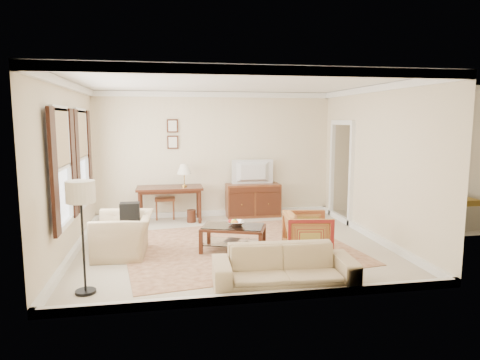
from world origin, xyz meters
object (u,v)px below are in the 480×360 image
object	(u,v)px
coffee_table	(233,232)
sofa	(284,261)
club_armchair	(123,228)
striped_armchair	(307,231)
tv	(253,164)
writing_desk	(170,192)
sideboard	(253,200)

from	to	relation	value
coffee_table	sofa	distance (m)	1.77
sofa	club_armchair	bearing A→B (deg)	144.34
coffee_table	striped_armchair	world-z (taller)	striped_armchair
striped_armchair	sofa	world-z (taller)	striped_armchair
tv	sofa	size ratio (longest dim) A/B	0.48
writing_desk	sofa	size ratio (longest dim) A/B	0.75
sofa	coffee_table	bearing A→B (deg)	107.02
writing_desk	coffee_table	distance (m)	2.63
striped_armchair	sofa	bearing A→B (deg)	158.50
writing_desk	sideboard	world-z (taller)	writing_desk
tv	striped_armchair	xyz separation A→B (m)	(0.33, -2.91, -0.85)
club_armchair	writing_desk	bearing A→B (deg)	163.86
sideboard	striped_armchair	bearing A→B (deg)	-83.53
coffee_table	club_armchair	world-z (taller)	club_armchair
striped_armchair	club_armchair	xyz separation A→B (m)	(-3.06, 0.46, 0.08)
coffee_table	striped_armchair	distance (m)	1.27
sideboard	club_armchair	size ratio (longest dim) A/B	1.17
coffee_table	sofa	size ratio (longest dim) A/B	0.63
writing_desk	striped_armchair	distance (m)	3.56
sideboard	sofa	xyz separation A→B (m)	(-0.47, -4.30, -0.01)
coffee_table	sofa	world-z (taller)	sofa
sideboard	club_armchair	bearing A→B (deg)	-137.93
striped_armchair	sofa	xyz separation A→B (m)	(-0.80, -1.37, -0.01)
sideboard	tv	world-z (taller)	tv
tv	sofa	bearing A→B (deg)	83.77
tv	coffee_table	xyz separation A→B (m)	(-0.89, -2.56, -0.89)
writing_desk	tv	distance (m)	2.02
striped_armchair	club_armchair	bearing A→B (deg)	90.18
club_armchair	sofa	distance (m)	2.92
writing_desk	club_armchair	world-z (taller)	club_armchair
writing_desk	tv	xyz separation A→B (m)	(1.93, 0.17, 0.56)
sideboard	coffee_table	world-z (taller)	sideboard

